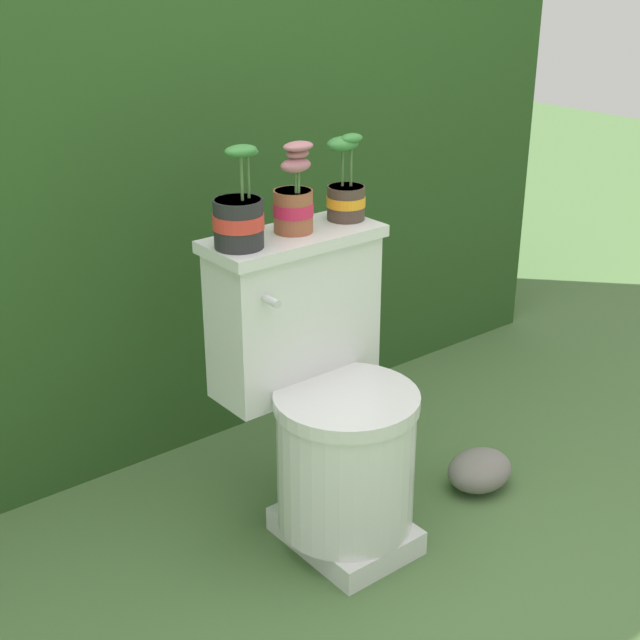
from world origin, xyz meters
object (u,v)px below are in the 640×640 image
object	(u,v)px
potted_plant_left	(239,217)
potted_plant_middle	(346,190)
toilet	(326,407)
potted_plant_midleft	(294,200)
garden_stone	(480,470)

from	to	relation	value
potted_plant_left	potted_plant_middle	xyz separation A→B (m)	(0.34, 0.02, 0.00)
toilet	potted_plant_midleft	bearing A→B (deg)	88.10
toilet	potted_plant_middle	bearing A→B (deg)	38.50
potted_plant_left	potted_plant_midleft	distance (m)	0.17
toilet	garden_stone	bearing A→B (deg)	-15.26
potted_plant_middle	garden_stone	size ratio (longest dim) A/B	1.09
potted_plant_left	potted_plant_midleft	world-z (taller)	potted_plant_left
potted_plant_left	potted_plant_midleft	size ratio (longest dim) A/B	1.06
potted_plant_middle	garden_stone	distance (m)	0.92
toilet	potted_plant_middle	xyz separation A→B (m)	(0.18, 0.14, 0.51)
potted_plant_midleft	potted_plant_middle	bearing A→B (deg)	2.47
potted_plant_left	garden_stone	xyz separation A→B (m)	(0.64, -0.25, -0.82)
garden_stone	potted_plant_midleft	bearing A→B (deg)	150.70
potted_plant_midleft	potted_plant_middle	world-z (taller)	potted_plant_midleft
toilet	potted_plant_midleft	world-z (taller)	potted_plant_midleft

